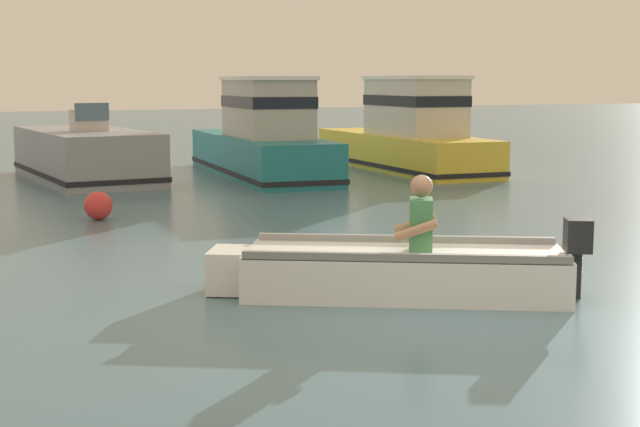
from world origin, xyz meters
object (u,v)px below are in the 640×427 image
object	(u,v)px
rowboat_with_person	(398,270)
moored_boat_yellow	(407,136)
moored_boat_grey	(86,156)
moored_boat_teal	(263,140)
mooring_buoy	(98,206)

from	to	relation	value
rowboat_with_person	moored_boat_yellow	xyz separation A→B (m)	(6.68, 11.21, 0.55)
moored_boat_grey	moored_boat_yellow	size ratio (longest dim) A/B	0.79
rowboat_with_person	moored_boat_yellow	bearing A→B (deg)	59.18
moored_boat_teal	moored_boat_grey	bearing A→B (deg)	165.42
moored_boat_yellow	mooring_buoy	distance (m)	9.67
moored_boat_teal	mooring_buoy	size ratio (longest dim) A/B	15.28
moored_boat_teal	mooring_buoy	xyz separation A→B (m)	(-4.63, -4.93, -0.59)
mooring_buoy	moored_boat_teal	bearing A→B (deg)	46.77
moored_boat_grey	mooring_buoy	world-z (taller)	moored_boat_grey
moored_boat_grey	moored_boat_teal	xyz separation A→B (m)	(3.66, -0.95, 0.29)
moored_boat_yellow	mooring_buoy	xyz separation A→B (m)	(-8.30, -4.93, -0.59)
moored_boat_yellow	mooring_buoy	size ratio (longest dim) A/B	15.30
rowboat_with_person	moored_boat_grey	distance (m)	12.17
mooring_buoy	moored_boat_grey	bearing A→B (deg)	80.64
moored_boat_yellow	rowboat_with_person	bearing A→B (deg)	-120.82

